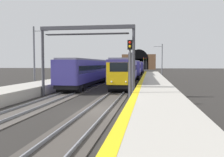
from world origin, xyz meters
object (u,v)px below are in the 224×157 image
Objects in this scene: train_main_approaching at (137,67)px; catenary_mast_near at (162,60)px; catenary_mast_far at (34,57)px; overhead_signal_gantry at (87,43)px; railway_signal_near at (130,67)px; train_adjacent_platform at (111,68)px; railway_signal_far at (146,63)px; railway_signal_mid at (144,65)px.

catenary_mast_near reaches higher than train_main_approaching.
catenary_mast_far is at bearing 147.40° from catenary_mast_near.
overhead_signal_gantry is 35.93m from catenary_mast_near.
catenary_mast_far reaches higher than catenary_mast_near.
railway_signal_near is 0.63× the size of catenary_mast_far.
train_adjacent_platform is (-13.66, 5.15, -0.02)m from train_main_approaching.
railway_signal_near is 95.28m from railway_signal_far.
overhead_signal_gantry is (-42.55, 4.51, 2.36)m from railway_signal_mid.
catenary_mast_far is at bearing -18.31° from train_main_approaching.
railway_signal_near is at bearing -131.77° from overhead_signal_gantry.
catenary_mast_far is (-23.97, 6.31, 1.94)m from train_adjacent_platform.
railway_signal_far reaches higher than train_adjacent_platform.
railway_signal_far is 0.76× the size of catenary_mast_near.
catenary_mast_near is (-56.47, -4.38, 0.44)m from railway_signal_far.
railway_signal_near is at bearing -129.48° from catenary_mast_far.
overhead_signal_gantry is at bearing -128.26° from catenary_mast_far.
railway_signal_mid reaches higher than train_adjacent_platform.
railway_signal_far is 56.64m from catenary_mast_near.
railway_signal_mid is at bearing -30.96° from train_adjacent_platform.
catenary_mast_far is at bearing -9.03° from railway_signal_far.
train_adjacent_platform is 7.47× the size of catenary_mast_far.
railway_signal_mid is 0.83× the size of railway_signal_far.
catenary_mast_near is at bearing 4.43° from railway_signal_far.
train_adjacent_platform is at bearing -168.56° from railway_signal_near.
catenary_mast_far is at bearing -20.64° from railway_signal_mid.
train_adjacent_platform is at bearing -14.75° from catenary_mast_far.
catenary_mast_far reaches higher than railway_signal_near.
train_adjacent_platform is 35.72m from railway_signal_near.
train_adjacent_platform is 12.12× the size of railway_signal_mid.
overhead_signal_gantry is (4.03, 4.51, 2.31)m from railway_signal_near.
overhead_signal_gantry is at bearing -4.68° from train_main_approaching.
overhead_signal_gantry is (-44.63, 2.57, 3.06)m from train_main_approaching.
railway_signal_far is (46.62, -1.93, 1.34)m from train_main_approaching.
train_main_approaching is at bearing -16.94° from catenary_mast_far.
railway_signal_near is at bearing 0.00° from railway_signal_far.
train_main_approaching is 10.75× the size of catenary_mast_near.
catenary_mast_far is (-27.78, 17.77, 0.13)m from catenary_mast_near.
train_main_approaching is 11.83m from catenary_mast_near.
railway_signal_far is (48.71, 0.00, 0.65)m from railway_signal_mid.
catenary_mast_far is (11.03, 13.39, 1.16)m from railway_signal_near.
overhead_signal_gantry is at bearing 165.67° from catenary_mast_near.
railway_signal_near reaches higher than train_main_approaching.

